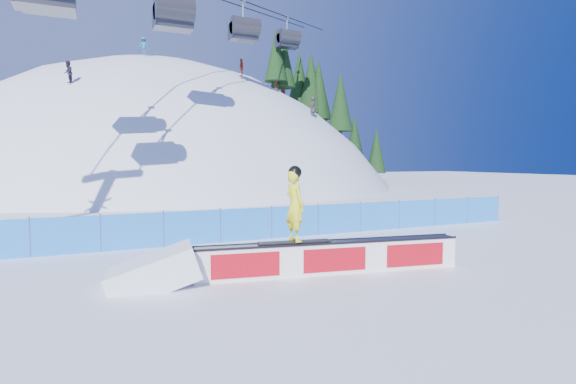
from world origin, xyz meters
name	(u,v)px	position (x,y,z in m)	size (l,w,h in m)	color
ground	(360,260)	(0.00, 0.00, 0.00)	(160.00, 160.00, 0.00)	white
snow_hill	(159,338)	(0.00, 42.00, -18.00)	(64.00, 64.00, 64.00)	white
treeline	(325,105)	(21.90, 41.60, 10.25)	(19.57, 12.25, 19.72)	#352215
safety_fence	(295,221)	(0.00, 4.50, 0.60)	(22.05, 0.05, 1.30)	#227DEE
chairlift	(232,0)	(4.74, 27.49, 16.89)	(40.80, 41.70, 22.00)	#9399A0
rail_box	(332,257)	(-1.53, -1.00, 0.43)	(7.18, 1.64, 0.86)	white
snow_ramp	(155,286)	(-5.97, -0.28, 0.00)	(2.05, 1.37, 0.77)	white
snowboarder	(295,205)	(-2.54, -0.83, 1.84)	(1.92, 0.72, 1.98)	black
distant_skiers	(187,69)	(1.21, 29.88, 11.09)	(21.71, 9.02, 7.35)	black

